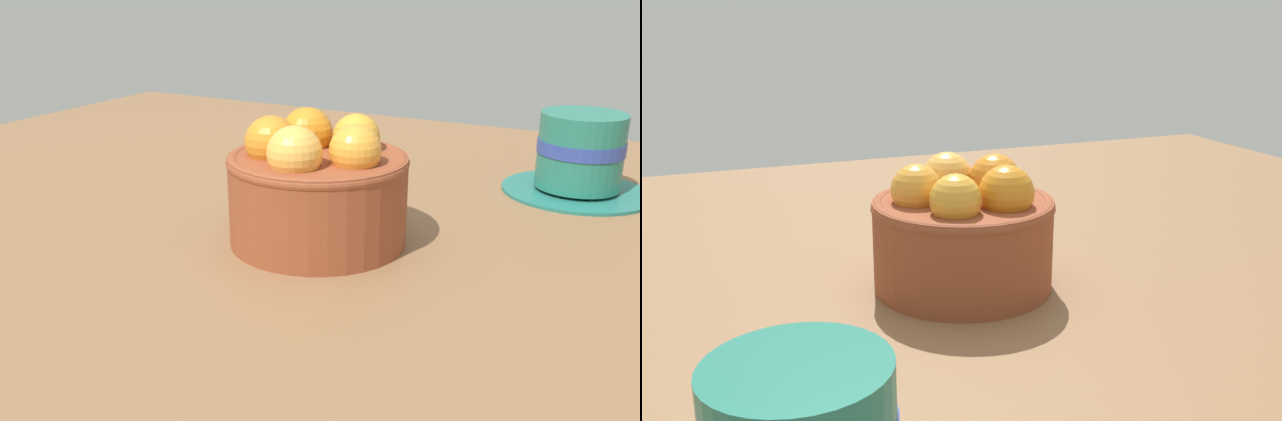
{
  "view_description": "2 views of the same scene",
  "coord_description": "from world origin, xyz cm",
  "views": [
    {
      "loc": [
        23.82,
        -44.24,
        20.1
      ],
      "look_at": [
        1.25,
        -2.0,
        3.32
      ],
      "focal_mm": 39.16,
      "sensor_mm": 36.0,
      "label": 1
    },
    {
      "loc": [
        18.68,
        47.84,
        21.1
      ],
      "look_at": [
        -0.87,
        -2.45,
        5.24
      ],
      "focal_mm": 40.47,
      "sensor_mm": 36.0,
      "label": 2
    }
  ],
  "objects": [
    {
      "name": "terracotta_bowl",
      "position": [
        -0.04,
        -0.01,
        4.5
      ],
      "size": [
        13.7,
        13.7,
        9.8
      ],
      "color": "brown",
      "rests_on": "ground_plane"
    },
    {
      "name": "ground_plane",
      "position": [
        0.0,
        0.0,
        -1.78
      ],
      "size": [
        115.74,
        93.98,
        3.56
      ],
      "primitive_type": "cube",
      "color": "brown"
    }
  ]
}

